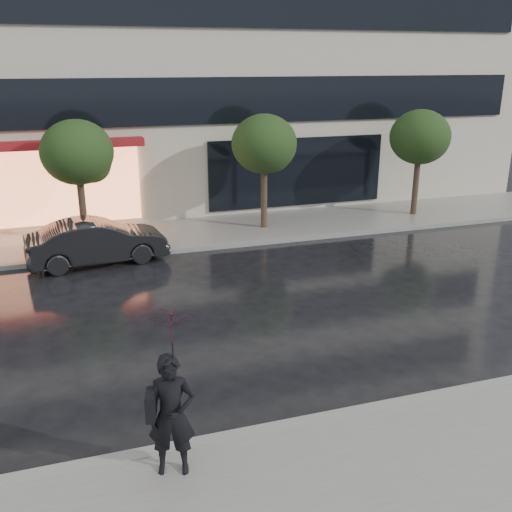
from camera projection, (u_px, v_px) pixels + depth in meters
name	position (u px, v px, depth m)	size (l,w,h in m)	color
ground	(283.00, 395.00, 10.12)	(120.00, 120.00, 0.00)	black
sidewalk_far	(178.00, 234.00, 19.33)	(60.00, 3.50, 0.12)	slate
curb_near	(305.00, 424.00, 9.19)	(60.00, 0.25, 0.14)	gray
curb_far	(188.00, 249.00, 17.75)	(60.00, 0.25, 0.14)	gray
bg_building_right	(491.00, 26.00, 40.28)	(12.00, 12.00, 16.00)	#4C4C54
tree_mid_west	(79.00, 155.00, 17.35)	(2.20, 2.20, 3.99)	#33261C
tree_mid_east	(266.00, 146.00, 19.09)	(2.20, 2.20, 3.99)	#33261C
tree_far_east	(421.00, 139.00, 20.83)	(2.20, 2.20, 3.99)	#33261C
parked_car	(97.00, 242.00, 16.53)	(1.39, 3.98, 1.31)	black
pedestrian_with_umbrella	(172.00, 374.00, 7.59)	(1.10, 1.11, 2.46)	black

